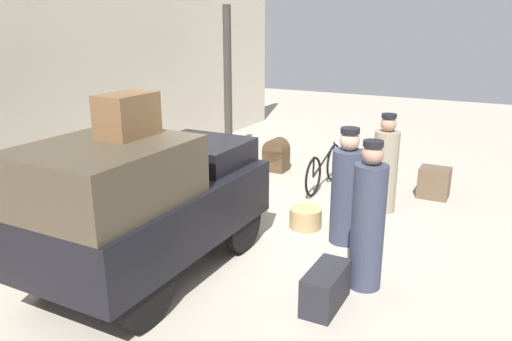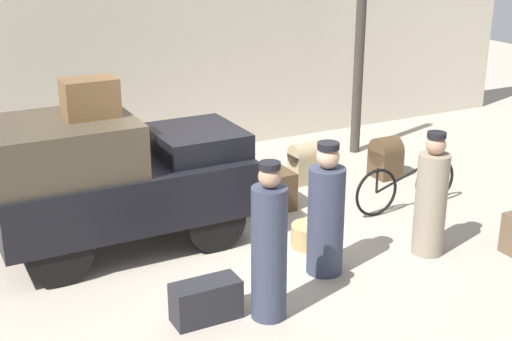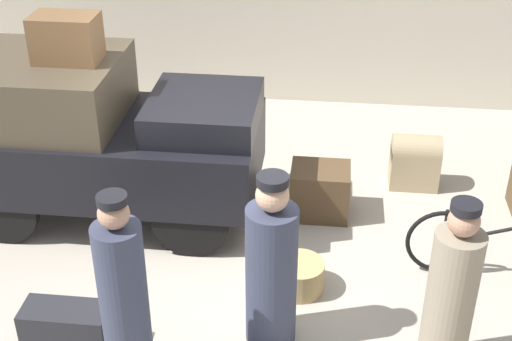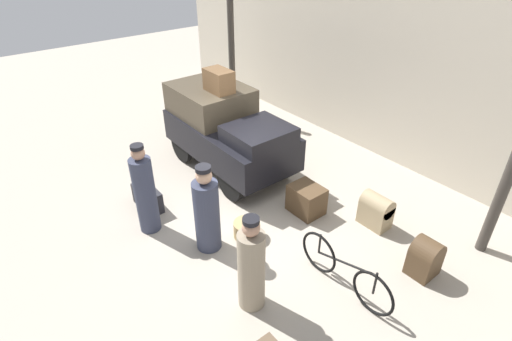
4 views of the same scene
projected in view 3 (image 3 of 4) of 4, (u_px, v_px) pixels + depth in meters
The scene contains 11 objects.
ground_plane at pixel (235, 259), 7.33m from camera, with size 30.00×30.00×0.00m, color #A89E8E.
truck at pixel (97, 132), 7.63m from camera, with size 3.23×1.58×1.80m.
bicycle at pixel (499, 245), 6.91m from camera, with size 1.80×0.04×0.77m.
wicker_basket at pixel (299, 276), 6.84m from camera, with size 0.49×0.49×0.30m.
porter_with_bicycle at pixel (124, 300), 5.53m from camera, with size 0.38×0.38×1.77m.
porter_carrying_trunk at pixel (451, 297), 5.69m from camera, with size 0.40×0.40×1.62m.
porter_standing_middle at pixel (271, 269), 5.98m from camera, with size 0.44×0.44×1.65m.
suitcase_small_leather at pixel (415, 160), 8.43m from camera, with size 0.57×0.37×0.67m.
suitcase_black_upright at pixel (320, 191), 7.93m from camera, with size 0.65×0.53×0.57m.
trunk_large_brown at pixel (67, 329), 6.11m from camera, with size 0.74×0.34×0.44m.
trunk_on_truck_roof at pixel (66, 38), 7.13m from camera, with size 0.66×0.42×0.48m.
Camera 3 is at (0.88, -5.82, 4.46)m, focal length 50.00 mm.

